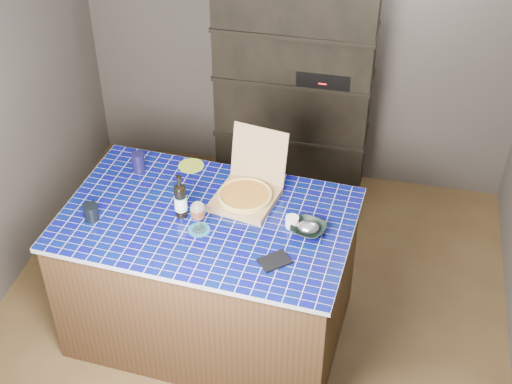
% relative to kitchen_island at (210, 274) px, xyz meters
% --- Properties ---
extents(room, '(3.50, 3.50, 3.50)m').
position_rel_kitchen_island_xyz_m(room, '(0.22, 0.19, 0.77)').
color(room, brown).
rests_on(room, ground).
extents(shelving_unit, '(1.20, 0.41, 1.80)m').
position_rel_kitchen_island_xyz_m(shelving_unit, '(0.23, 1.71, 0.42)').
color(shelving_unit, black).
rests_on(shelving_unit, floor).
extents(kitchen_island, '(1.82, 1.22, 0.96)m').
position_rel_kitchen_island_xyz_m(kitchen_island, '(0.00, 0.00, 0.00)').
color(kitchen_island, '#4C2D1D').
rests_on(kitchen_island, floor).
extents(pizza_box, '(0.44, 0.50, 0.40)m').
position_rel_kitchen_island_xyz_m(pizza_box, '(0.20, 0.22, 0.54)').
color(pizza_box, tan).
rests_on(pizza_box, kitchen_island).
extents(mead_bottle, '(0.08, 0.08, 0.29)m').
position_rel_kitchen_island_xyz_m(mead_bottle, '(-0.15, -0.02, 0.59)').
color(mead_bottle, black).
rests_on(mead_bottle, kitchen_island).
extents(teal_trivet, '(0.13, 0.13, 0.01)m').
position_rel_kitchen_island_xyz_m(teal_trivet, '(-0.01, -0.13, 0.48)').
color(teal_trivet, '#165D76').
rests_on(teal_trivet, kitchen_island).
extents(wine_glass, '(0.09, 0.09, 0.20)m').
position_rel_kitchen_island_xyz_m(wine_glass, '(-0.01, -0.13, 0.62)').
color(wine_glass, white).
rests_on(wine_glass, teal_trivet).
extents(tumbler, '(0.09, 0.09, 0.10)m').
position_rel_kitchen_island_xyz_m(tumbler, '(-0.67, -0.17, 0.53)').
color(tumbler, black).
rests_on(tumbler, kitchen_island).
extents(dvd_case, '(0.21, 0.20, 0.01)m').
position_rel_kitchen_island_xyz_m(dvd_case, '(0.48, -0.30, 0.49)').
color(dvd_case, black).
rests_on(dvd_case, kitchen_island).
extents(bowl, '(0.25, 0.25, 0.05)m').
position_rel_kitchen_island_xyz_m(bowl, '(0.62, -0.00, 0.50)').
color(bowl, black).
rests_on(bowl, kitchen_island).
extents(foil_contents, '(0.13, 0.11, 0.06)m').
position_rel_kitchen_island_xyz_m(foil_contents, '(0.62, -0.00, 0.52)').
color(foil_contents, silver).
rests_on(foil_contents, bowl).
extents(white_jar, '(0.08, 0.08, 0.07)m').
position_rel_kitchen_island_xyz_m(white_jar, '(0.52, 0.03, 0.51)').
color(white_jar, white).
rests_on(white_jar, kitchen_island).
extents(navy_cup, '(0.08, 0.08, 0.13)m').
position_rel_kitchen_island_xyz_m(navy_cup, '(-0.56, 0.37, 0.54)').
color(navy_cup, '#100E33').
rests_on(navy_cup, kitchen_island).
extents(green_trivet, '(0.17, 0.17, 0.01)m').
position_rel_kitchen_island_xyz_m(green_trivet, '(-0.24, 0.49, 0.48)').
color(green_trivet, '#9DBD28').
rests_on(green_trivet, kitchen_island).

